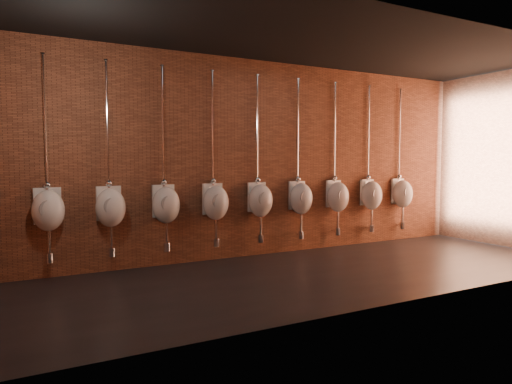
# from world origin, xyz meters

# --- Properties ---
(ground) EXTENTS (8.50, 8.50, 0.00)m
(ground) POSITION_xyz_m (0.00, 0.00, 0.00)
(ground) COLOR black
(ground) RESTS_ON ground
(room_shell) EXTENTS (8.54, 3.04, 3.22)m
(room_shell) POSITION_xyz_m (0.00, 0.00, 2.01)
(room_shell) COLOR black
(room_shell) RESTS_ON ground
(urinal_0) EXTENTS (0.46, 0.41, 2.72)m
(urinal_0) POSITION_xyz_m (-3.29, 1.35, 0.94)
(urinal_0) COLOR white
(urinal_0) RESTS_ON ground
(urinal_1) EXTENTS (0.46, 0.41, 2.72)m
(urinal_1) POSITION_xyz_m (-2.50, 1.35, 0.94)
(urinal_1) COLOR white
(urinal_1) RESTS_ON ground
(urinal_2) EXTENTS (0.46, 0.41, 2.72)m
(urinal_2) POSITION_xyz_m (-1.71, 1.35, 0.94)
(urinal_2) COLOR white
(urinal_2) RESTS_ON ground
(urinal_3) EXTENTS (0.46, 0.41, 2.72)m
(urinal_3) POSITION_xyz_m (-0.93, 1.35, 0.94)
(urinal_3) COLOR white
(urinal_3) RESTS_ON ground
(urinal_4) EXTENTS (0.46, 0.41, 2.72)m
(urinal_4) POSITION_xyz_m (-0.14, 1.35, 0.94)
(urinal_4) COLOR white
(urinal_4) RESTS_ON ground
(urinal_5) EXTENTS (0.46, 0.41, 2.72)m
(urinal_5) POSITION_xyz_m (0.65, 1.35, 0.94)
(urinal_5) COLOR white
(urinal_5) RESTS_ON ground
(urinal_6) EXTENTS (0.46, 0.41, 2.72)m
(urinal_6) POSITION_xyz_m (1.44, 1.35, 0.94)
(urinal_6) COLOR white
(urinal_6) RESTS_ON ground
(urinal_7) EXTENTS (0.46, 0.41, 2.72)m
(urinal_7) POSITION_xyz_m (2.22, 1.35, 0.94)
(urinal_7) COLOR white
(urinal_7) RESTS_ON ground
(urinal_8) EXTENTS (0.46, 0.41, 2.72)m
(urinal_8) POSITION_xyz_m (3.01, 1.35, 0.94)
(urinal_8) COLOR white
(urinal_8) RESTS_ON ground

